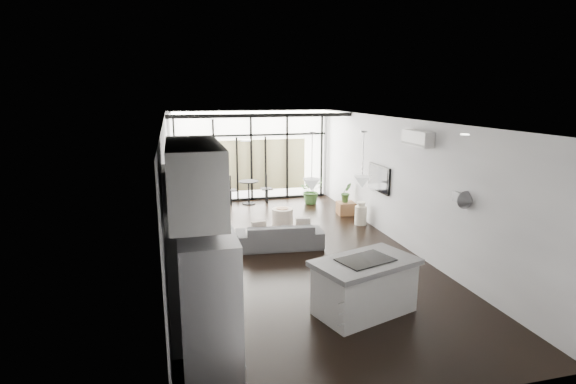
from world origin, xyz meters
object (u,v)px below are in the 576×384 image
pouf (282,217)px  milk_can (361,213)px  island (365,286)px  tv (379,178)px  fridge (210,309)px  sofa (279,232)px  console_bench (283,238)px

pouf → milk_can: size_ratio=0.90×
island → tv: (2.06, 3.89, 0.87)m
island → fridge: fridge is taller
sofa → console_bench: sofa is taller
island → console_bench: size_ratio=1.20×
island → pouf: 4.85m
fridge → pouf: size_ratio=3.20×
console_bench → milk_can: (2.35, 1.17, 0.09)m
island → sofa: bearing=82.3°
console_bench → pouf: size_ratio=2.42×
island → tv: size_ratio=1.43×
console_bench → tv: tv is taller
pouf → tv: 2.62m
pouf → fridge: bearing=-111.4°
fridge → milk_can: bearing=51.7°
fridge → tv: size_ratio=1.58×
console_bench → tv: 2.86m
console_bench → tv: size_ratio=1.19×
fridge → sofa: fridge is taller
island → console_bench: bearing=80.7°
sofa → tv: (2.65, 0.68, 0.93)m
sofa → pouf: (0.46, 1.63, -0.15)m
sofa → console_bench: size_ratio=1.44×
island → pouf: size_ratio=2.89×
sofa → pouf: bearing=-100.4°
sofa → milk_can: (2.44, 1.19, -0.07)m
fridge → tv: fridge is taller
island → milk_can: (1.85, 4.41, -0.13)m
pouf → tv: size_ratio=0.49×
tv → sofa: bearing=-165.7°
fridge → milk_can: 6.92m
island → milk_can: bearing=49.2°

